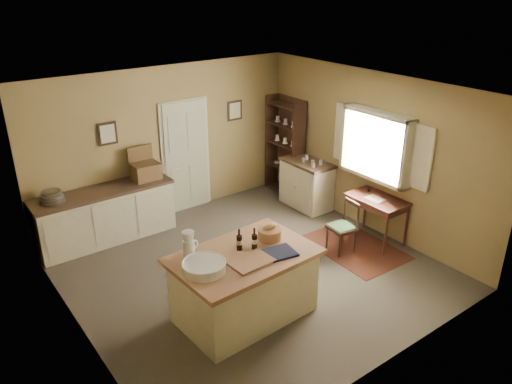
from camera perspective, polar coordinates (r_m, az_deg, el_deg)
ground at (r=7.61m, az=-0.65°, el=-8.89°), size 5.00×5.00×0.00m
wall_back at (r=8.99m, az=-10.15°, el=5.53°), size 5.00×0.10×2.70m
wall_front at (r=5.38m, az=15.31°, el=-7.97°), size 5.00×0.10×2.70m
wall_left at (r=6.01m, az=-20.45°, el=-5.15°), size 0.10×5.00×2.70m
wall_right at (r=8.59m, az=12.96°, el=4.41°), size 0.10×5.00×2.70m
ceiling at (r=6.56m, az=-0.76°, el=11.39°), size 5.00×5.00×0.00m
door at (r=9.21m, az=-8.00°, el=4.18°), size 0.97×0.06×2.11m
framed_prints at (r=8.96m, az=-9.11°, el=8.00°), size 2.82×0.02×0.38m
window at (r=8.35m, az=13.76°, el=5.23°), size 0.25×1.99×1.12m
work_island at (r=6.45m, az=-1.42°, el=-10.41°), size 1.82×1.23×1.20m
sideboard at (r=8.58m, az=-16.78°, el=-2.32°), size 2.26×0.64×1.18m
rug at (r=8.33m, az=11.16°, el=-6.24°), size 1.16×1.64×0.01m
writing_desk at (r=8.34m, az=13.62°, el=-1.28°), size 0.59×0.96×0.82m
desk_chair at (r=8.02m, az=9.78°, el=-4.07°), size 0.43×0.43×0.82m
right_cabinet at (r=9.48m, az=5.79°, el=0.98°), size 0.57×1.01×0.99m
shelving_unit at (r=9.95m, az=3.51°, el=5.28°), size 0.33×0.87×1.93m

